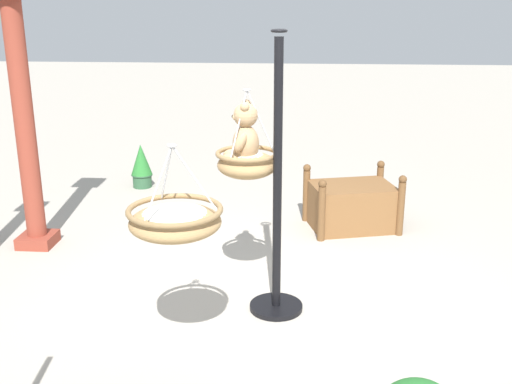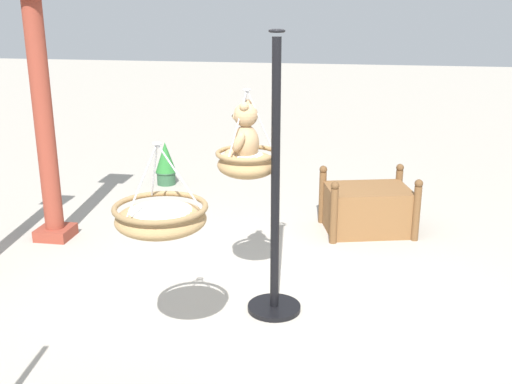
{
  "view_description": "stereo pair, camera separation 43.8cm",
  "coord_description": "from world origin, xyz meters",
  "px_view_note": "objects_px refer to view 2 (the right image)",
  "views": [
    {
      "loc": [
        -4.72,
        -0.31,
        2.47
      ],
      "look_at": [
        -0.01,
        0.05,
        0.97
      ],
      "focal_mm": 42.88,
      "sensor_mm": 36.0,
      "label": 1
    },
    {
      "loc": [
        -4.67,
        -0.75,
        2.47
      ],
      "look_at": [
        -0.01,
        0.05,
        0.97
      ],
      "focal_mm": 42.88,
      "sensor_mm": 36.0,
      "label": 2
    }
  ],
  "objects_px": {
    "display_pole_central": "(275,233)",
    "greenhouse_pillar_right": "(44,123)",
    "hanging_basket_left_high": "(161,217)",
    "teddy_bear": "(244,136)",
    "potted_plant_tall_leafy": "(166,163)",
    "hanging_basket_with_teddy": "(247,163)",
    "wooden_planter_box": "(367,208)"
  },
  "relations": [
    {
      "from": "display_pole_central",
      "to": "greenhouse_pillar_right",
      "type": "height_order",
      "value": "greenhouse_pillar_right"
    },
    {
      "from": "hanging_basket_left_high",
      "to": "greenhouse_pillar_right",
      "type": "bearing_deg",
      "value": 41.89
    },
    {
      "from": "hanging_basket_with_teddy",
      "to": "hanging_basket_left_high",
      "type": "height_order",
      "value": "hanging_basket_with_teddy"
    },
    {
      "from": "hanging_basket_with_teddy",
      "to": "teddy_bear",
      "type": "xyz_separation_m",
      "value": [
        -0.0,
        0.02,
        0.22
      ]
    },
    {
      "from": "display_pole_central",
      "to": "hanging_basket_with_teddy",
      "type": "height_order",
      "value": "display_pole_central"
    },
    {
      "from": "hanging_basket_with_teddy",
      "to": "greenhouse_pillar_right",
      "type": "height_order",
      "value": "greenhouse_pillar_right"
    },
    {
      "from": "teddy_bear",
      "to": "greenhouse_pillar_right",
      "type": "bearing_deg",
      "value": 65.39
    },
    {
      "from": "wooden_planter_box",
      "to": "potted_plant_tall_leafy",
      "type": "height_order",
      "value": "wooden_planter_box"
    },
    {
      "from": "display_pole_central",
      "to": "greenhouse_pillar_right",
      "type": "xyz_separation_m",
      "value": [
        1.19,
        2.55,
        0.57
      ]
    },
    {
      "from": "teddy_bear",
      "to": "wooden_planter_box",
      "type": "relative_size",
      "value": 0.45
    },
    {
      "from": "hanging_basket_with_teddy",
      "to": "potted_plant_tall_leafy",
      "type": "xyz_separation_m",
      "value": [
        3.17,
        1.73,
        -0.92
      ]
    },
    {
      "from": "teddy_bear",
      "to": "potted_plant_tall_leafy",
      "type": "xyz_separation_m",
      "value": [
        3.17,
        1.71,
        -1.13
      ]
    },
    {
      "from": "potted_plant_tall_leafy",
      "to": "teddy_bear",
      "type": "bearing_deg",
      "value": -151.66
    },
    {
      "from": "hanging_basket_with_teddy",
      "to": "hanging_basket_left_high",
      "type": "bearing_deg",
      "value": 162.2
    },
    {
      "from": "hanging_basket_with_teddy",
      "to": "wooden_planter_box",
      "type": "height_order",
      "value": "hanging_basket_with_teddy"
    },
    {
      "from": "greenhouse_pillar_right",
      "to": "potted_plant_tall_leafy",
      "type": "distance_m",
      "value": 2.4
    },
    {
      "from": "greenhouse_pillar_right",
      "to": "hanging_basket_with_teddy",
      "type": "bearing_deg",
      "value": -114.39
    },
    {
      "from": "hanging_basket_with_teddy",
      "to": "hanging_basket_left_high",
      "type": "distance_m",
      "value": 1.18
    },
    {
      "from": "wooden_planter_box",
      "to": "greenhouse_pillar_right",
      "type": "bearing_deg",
      "value": 103.15
    },
    {
      "from": "display_pole_central",
      "to": "greenhouse_pillar_right",
      "type": "relative_size",
      "value": 0.87
    },
    {
      "from": "display_pole_central",
      "to": "wooden_planter_box",
      "type": "distance_m",
      "value": 2.15
    },
    {
      "from": "display_pole_central",
      "to": "greenhouse_pillar_right",
      "type": "bearing_deg",
      "value": 64.93
    },
    {
      "from": "hanging_basket_left_high",
      "to": "wooden_planter_box",
      "type": "xyz_separation_m",
      "value": [
        2.94,
        -1.37,
        -0.86
      ]
    },
    {
      "from": "teddy_bear",
      "to": "potted_plant_tall_leafy",
      "type": "bearing_deg",
      "value": 28.34
    },
    {
      "from": "hanging_basket_with_teddy",
      "to": "potted_plant_tall_leafy",
      "type": "relative_size",
      "value": 1.19
    },
    {
      "from": "hanging_basket_with_teddy",
      "to": "greenhouse_pillar_right",
      "type": "xyz_separation_m",
      "value": [
        1.04,
        2.3,
        0.04
      ]
    },
    {
      "from": "hanging_basket_with_teddy",
      "to": "wooden_planter_box",
      "type": "relative_size",
      "value": 0.64
    },
    {
      "from": "hanging_basket_left_high",
      "to": "greenhouse_pillar_right",
      "type": "distance_m",
      "value": 2.91
    },
    {
      "from": "greenhouse_pillar_right",
      "to": "potted_plant_tall_leafy",
      "type": "xyz_separation_m",
      "value": [
        2.13,
        -0.57,
        -0.95
      ]
    },
    {
      "from": "hanging_basket_left_high",
      "to": "potted_plant_tall_leafy",
      "type": "distance_m",
      "value": 4.58
    },
    {
      "from": "hanging_basket_with_teddy",
      "to": "teddy_bear",
      "type": "height_order",
      "value": "hanging_basket_with_teddy"
    },
    {
      "from": "teddy_bear",
      "to": "greenhouse_pillar_right",
      "type": "height_order",
      "value": "greenhouse_pillar_right"
    }
  ]
}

